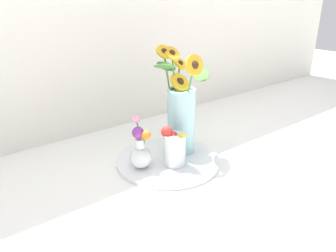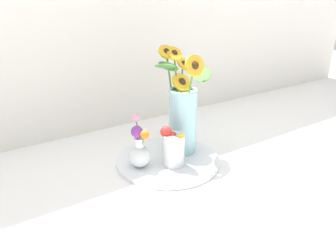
{
  "view_description": "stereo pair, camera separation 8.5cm",
  "coord_description": "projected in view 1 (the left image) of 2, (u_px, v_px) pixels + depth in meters",
  "views": [
    {
      "loc": [
        -0.69,
        -0.8,
        0.63
      ],
      "look_at": [
        0.01,
        0.12,
        0.16
      ],
      "focal_mm": 35.0,
      "sensor_mm": 36.0,
      "label": 1
    },
    {
      "loc": [
        -0.62,
        -0.85,
        0.63
      ],
      "look_at": [
        0.01,
        0.12,
        0.16
      ],
      "focal_mm": 35.0,
      "sensor_mm": 36.0,
      "label": 2
    }
  ],
  "objects": [
    {
      "name": "mason_jar_sunflowers",
      "position": [
        181.0,
        113.0,
        1.3
      ],
      "size": [
        0.24,
        0.24,
        0.43
      ],
      "color": "#9ED1D6",
      "rests_on": "serving_tray"
    },
    {
      "name": "vase_small_center",
      "position": [
        174.0,
        147.0,
        1.23
      ],
      "size": [
        0.08,
        0.09,
        0.15
      ],
      "color": "white",
      "rests_on": "serving_tray"
    },
    {
      "name": "vase_bulb_right",
      "position": [
        141.0,
        151.0,
        1.21
      ],
      "size": [
        0.08,
        0.09,
        0.2
      ],
      "color": "white",
      "rests_on": "serving_tray"
    },
    {
      "name": "ground_plane",
      "position": [
        186.0,
        175.0,
        1.21
      ],
      "size": [
        6.0,
        6.0,
        0.0
      ],
      "primitive_type": "plane",
      "color": "white"
    },
    {
      "name": "serving_tray",
      "position": [
        168.0,
        160.0,
        1.3
      ],
      "size": [
        0.41,
        0.41,
        0.02
      ],
      "color": "silver",
      "rests_on": "ground_plane"
    }
  ]
}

